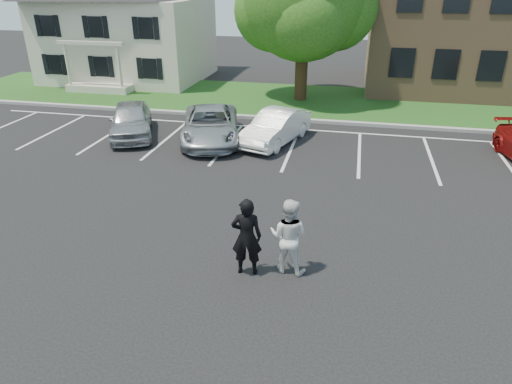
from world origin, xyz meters
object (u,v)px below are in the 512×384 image
car_white_sedan (276,127)px  house (127,21)px  car_silver_west (131,120)px  tree (306,1)px  car_silver_minivan (210,125)px  man_white_shirt (288,236)px  man_black_suit (247,237)px

car_white_sedan → house: bearing=154.7°
car_silver_west → tree: bearing=26.9°
tree → car_silver_minivan: bearing=-110.6°
tree → man_white_shirt: 17.63m
tree → man_white_shirt: (1.74, -16.98, -4.38)m
house → man_white_shirt: bearing=-55.5°
man_white_shirt → car_white_sedan: size_ratio=0.46×
man_black_suit → car_silver_west: man_black_suit is taller
car_silver_minivan → house: bearing=113.0°
house → car_white_sedan: bearing=-42.9°
car_silver_west → car_white_sedan: 6.52m
car_silver_west → car_white_sedan: car_silver_west is taller
man_black_suit → car_silver_west: 11.80m
car_silver_west → car_silver_minivan: size_ratio=0.86×
man_black_suit → car_white_sedan: bearing=-93.0°
man_white_shirt → car_silver_minivan: size_ratio=0.38×
man_black_suit → car_white_sedan: size_ratio=0.48×
car_silver_west → car_white_sedan: bearing=-19.7°
man_white_shirt → car_white_sedan: 9.48m
man_black_suit → man_white_shirt: man_black_suit is taller
house → car_silver_minivan: size_ratio=2.01×
house → man_white_shirt: house is taller
man_white_shirt → car_white_sedan: man_white_shirt is taller
tree → house: bearing=163.7°
tree → car_silver_west: size_ratio=2.00×
man_white_shirt → car_silver_minivan: man_white_shirt is taller
house → man_black_suit: house is taller
man_black_suit → tree: bearing=-96.2°
tree → car_silver_west: bearing=-129.4°
man_white_shirt → house: bearing=-47.2°
house → man_black_suit: size_ratio=5.16×
car_silver_west → car_white_sedan: (6.50, 0.45, -0.06)m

